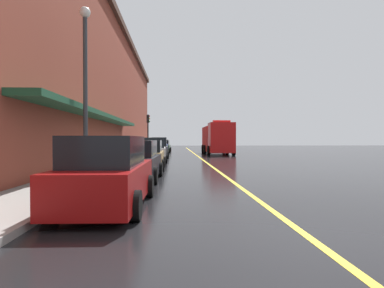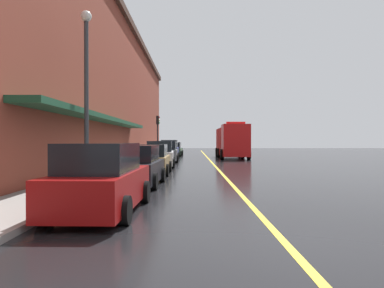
{
  "view_description": "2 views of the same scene",
  "coord_description": "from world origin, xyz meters",
  "views": [
    {
      "loc": [
        -2.3,
        -5.07,
        1.69
      ],
      "look_at": [
        -0.81,
        22.61,
        1.28
      ],
      "focal_mm": 30.36,
      "sensor_mm": 36.0,
      "label": 1
    },
    {
      "loc": [
        -1.66,
        -6.04,
        1.82
      ],
      "look_at": [
        -1.73,
        15.49,
        1.62
      ],
      "focal_mm": 33.38,
      "sensor_mm": 36.0,
      "label": 2
    }
  ],
  "objects": [
    {
      "name": "parked_car_3",
      "position": [
        -3.88,
        18.76,
        0.84
      ],
      "size": [
        2.17,
        4.61,
        1.8
      ],
      "rotation": [
        0.0,
        0.0,
        1.61
      ],
      "color": "silver",
      "rests_on": "ground"
    },
    {
      "name": "fire_truck",
      "position": [
        2.51,
        31.42,
        1.73
      ],
      "size": [
        2.95,
        9.01,
        3.63
      ],
      "rotation": [
        0.0,
        0.0,
        -1.56
      ],
      "color": "red",
      "rests_on": "ground"
    },
    {
      "name": "parked_car_4",
      "position": [
        -3.86,
        24.65,
        0.83
      ],
      "size": [
        2.12,
        4.42,
        1.78
      ],
      "rotation": [
        0.0,
        0.0,
        1.59
      ],
      "color": "#595B60",
      "rests_on": "ground"
    },
    {
      "name": "traffic_light_near",
      "position": [
        -5.29,
        31.69,
        3.16
      ],
      "size": [
        0.38,
        0.36,
        4.3
      ],
      "color": "#232326",
      "rests_on": "sidewalk_left"
    },
    {
      "name": "parked_car_1",
      "position": [
        -3.95,
        8.35,
        0.77
      ],
      "size": [
        2.21,
        4.19,
        1.63
      ],
      "rotation": [
        0.0,
        0.0,
        1.54
      ],
      "color": "black",
      "rests_on": "ground"
    },
    {
      "name": "parking_meter_3",
      "position": [
        -5.35,
        10.93,
        1.06
      ],
      "size": [
        0.14,
        0.18,
        1.33
      ],
      "color": "#4C4C51",
      "rests_on": "sidewalk_left"
    },
    {
      "name": "brick_building_left",
      "position": [
        -11.49,
        23.99,
        6.43
      ],
      "size": [
        9.36,
        64.0,
        12.84
      ],
      "color": "brown",
      "rests_on": "ground"
    },
    {
      "name": "parking_meter_2",
      "position": [
        -5.35,
        5.6,
        1.06
      ],
      "size": [
        0.14,
        0.18,
        1.33
      ],
      "color": "#4C4C51",
      "rests_on": "sidewalk_left"
    },
    {
      "name": "parked_car_7",
      "position": [
        -4.05,
        42.33,
        0.76
      ],
      "size": [
        2.17,
        4.84,
        1.62
      ],
      "rotation": [
        0.0,
        0.0,
        1.55
      ],
      "color": "silver",
      "rests_on": "ground"
    },
    {
      "name": "lane_center_stripe",
      "position": [
        0.0,
        25.0,
        0.0
      ],
      "size": [
        0.16,
        70.0,
        0.01
      ],
      "primitive_type": "cube",
      "color": "gold",
      "rests_on": "ground"
    },
    {
      "name": "parking_meter_1",
      "position": [
        -5.35,
        18.15,
        1.06
      ],
      "size": [
        0.14,
        0.18,
        1.33
      ],
      "color": "#4C4C51",
      "rests_on": "sidewalk_left"
    },
    {
      "name": "ground_plane",
      "position": [
        0.0,
        25.0,
        0.0
      ],
      "size": [
        112.0,
        112.0,
        0.0
      ],
      "primitive_type": "plane",
      "color": "black"
    },
    {
      "name": "sidewalk_left",
      "position": [
        -6.2,
        25.0,
        0.07
      ],
      "size": [
        2.4,
        70.0,
        0.15
      ],
      "primitive_type": "cube",
      "color": "gray",
      "rests_on": "ground"
    },
    {
      "name": "parked_car_2",
      "position": [
        -3.92,
        13.3,
        0.77
      ],
      "size": [
        2.15,
        4.26,
        1.62
      ],
      "rotation": [
        0.0,
        0.0,
        1.57
      ],
      "color": "#A5844C",
      "rests_on": "ground"
    },
    {
      "name": "street_lamp_left",
      "position": [
        -5.95,
        8.44,
        4.4
      ],
      "size": [
        0.44,
        0.44,
        6.94
      ],
      "color": "#33383D",
      "rests_on": "sidewalk_left"
    },
    {
      "name": "parked_car_6",
      "position": [
        -3.86,
        36.29,
        0.73
      ],
      "size": [
        2.25,
        4.26,
        1.54
      ],
      "rotation": [
        0.0,
        0.0,
        1.53
      ],
      "color": "#2D5133",
      "rests_on": "ground"
    },
    {
      "name": "parked_car_5",
      "position": [
        -3.96,
        30.68,
        0.87
      ],
      "size": [
        2.02,
        4.82,
        1.88
      ],
      "rotation": [
        0.0,
        0.0,
        1.58
      ],
      "color": "navy",
      "rests_on": "ground"
    },
    {
      "name": "parking_meter_0",
      "position": [
        -5.35,
        28.85,
        1.06
      ],
      "size": [
        0.14,
        0.18,
        1.33
      ],
      "color": "#4C4C51",
      "rests_on": "sidewalk_left"
    },
    {
      "name": "parked_car_0",
      "position": [
        -3.95,
        2.99,
        0.82
      ],
      "size": [
        2.06,
        4.55,
        1.76
      ],
      "rotation": [
        0.0,
        0.0,
        1.55
      ],
      "color": "maroon",
      "rests_on": "ground"
    }
  ]
}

